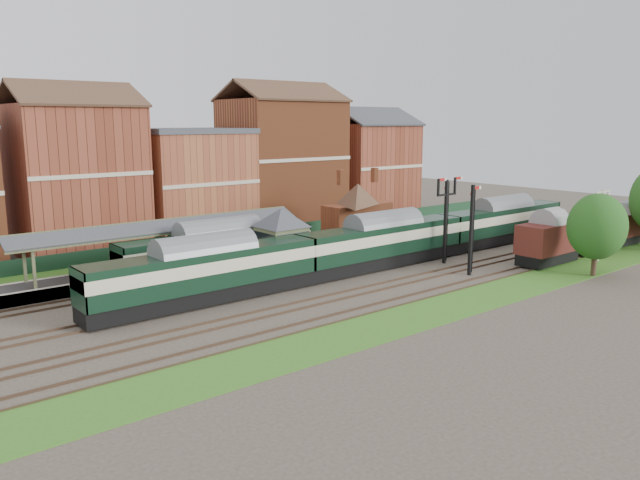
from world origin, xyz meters
TOP-DOWN VIEW (x-y plane):
  - ground at (0.00, 0.00)m, footprint 160.00×160.00m
  - grass_back at (0.00, 16.00)m, footprint 90.00×4.50m
  - grass_front at (0.00, -12.00)m, footprint 90.00×5.00m
  - fence at (0.00, 18.00)m, footprint 90.00×0.12m
  - platform at (-5.00, 9.75)m, footprint 55.00×3.40m
  - signal_box at (-3.00, 3.25)m, footprint 5.40×5.40m
  - brick_hut at (5.00, 3.25)m, footprint 3.20×2.64m
  - station_building at (12.00, 9.75)m, footprint 8.10×8.10m
  - canopy at (-11.00, 9.75)m, footprint 26.00×3.89m
  - semaphore_bracket at (12.04, -2.50)m, footprint 3.60×0.25m
  - semaphore_siding at (10.02, -7.00)m, footprint 1.23×0.25m
  - yard_lamp at (24.00, -11.50)m, footprint 2.60×0.22m
  - town_backdrop at (-0.18, 25.00)m, footprint 69.00×10.00m
  - dmu_train at (6.32, 0.00)m, footprint 55.91×2.94m
  - platform_railcar at (-7.37, 6.50)m, footprint 18.18×2.87m
  - goods_van_a at (19.23, -9.00)m, footprint 6.88×2.98m
  - goods_van_b at (27.21, -9.00)m, footprint 6.11×2.65m
  - goods_van_c at (33.95, -9.00)m, footprint 6.16×2.67m
  - tree_far at (18.08, -14.15)m, footprint 5.00×5.00m

SIDE VIEW (x-z plane):
  - ground at x=0.00m, z-range 0.00..0.00m
  - grass_back at x=0.00m, z-range 0.00..0.06m
  - grass_front at x=0.00m, z-range 0.00..0.06m
  - platform at x=-5.00m, z-range 0.00..1.00m
  - fence at x=0.00m, z-range 0.00..1.50m
  - brick_hut at x=5.00m, z-range -0.28..2.67m
  - goods_van_b at x=27.21m, z-range 0.25..3.96m
  - goods_van_c at x=33.95m, z-range 0.25..3.99m
  - goods_van_a at x=19.23m, z-range 0.26..4.44m
  - platform_railcar at x=-7.37m, z-range 0.35..4.54m
  - dmu_train at x=6.32m, z-range 0.36..4.65m
  - signal_box at x=-3.00m, z-range 0.19..6.19m
  - station_building at x=12.00m, z-range 1.01..6.91m
  - yard_lamp at x=24.00m, z-range 0.49..7.49m
  - semaphore_siding at x=10.02m, z-range 0.16..8.16m
  - tree_far at x=18.08m, z-range 0.76..8.06m
  - canopy at x=-11.00m, z-range 2.54..6.62m
  - semaphore_bracket at x=12.04m, z-range 0.54..8.72m
  - town_backdrop at x=-0.18m, z-range -1.00..15.00m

